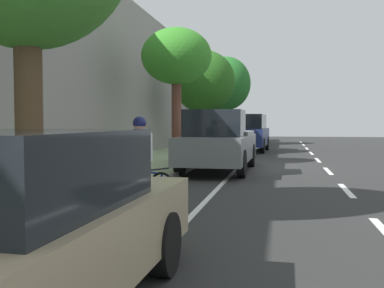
{
  "coord_description": "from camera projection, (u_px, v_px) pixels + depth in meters",
  "views": [
    {
      "loc": [
        -1.24,
        16.1,
        1.59
      ],
      "look_at": [
        0.57,
        6.97,
        1.13
      ],
      "focal_mm": 42.23,
      "sensor_mm": 36.0,
      "label": 1
    }
  ],
  "objects": [
    {
      "name": "ground",
      "position": [
        246.0,
        166.0,
        16.1
      ],
      "size": [
        67.46,
        67.46,
        0.0
      ],
      "primitive_type": "plane",
      "color": "#2C2C2C"
    },
    {
      "name": "sidewalk",
      "position": [
        154.0,
        163.0,
        16.76
      ],
      "size": [
        3.23,
        42.16,
        0.15
      ],
      "primitive_type": "cube",
      "color": "#9CB085",
      "rests_on": "ground"
    },
    {
      "name": "curb_edge",
      "position": [
        199.0,
        163.0,
        16.43
      ],
      "size": [
        0.16,
        42.16,
        0.15
      ],
      "primitive_type": "cube",
      "color": "gray",
      "rests_on": "ground"
    },
    {
      "name": "lane_stripe_centre",
      "position": [
        322.0,
        165.0,
        16.62
      ],
      "size": [
        0.14,
        40.0,
        0.01
      ],
      "color": "white",
      "rests_on": "ground"
    },
    {
      "name": "lane_stripe_bike_edge",
      "position": [
        239.0,
        166.0,
        16.14
      ],
      "size": [
        0.12,
        42.16,
        0.01
      ],
      "primitive_type": "cube",
      "color": "white",
      "rests_on": "ground"
    },
    {
      "name": "building_facade",
      "position": [
        106.0,
        74.0,
        16.96
      ],
      "size": [
        0.5,
        42.16,
        6.74
      ],
      "primitive_type": "cube",
      "color": "gray",
      "rests_on": "ground"
    },
    {
      "name": "parked_sedan_green_nearest",
      "position": [
        254.0,
        133.0,
        32.51
      ],
      "size": [
        1.98,
        4.47,
        1.52
      ],
      "color": "#1E512D",
      "rests_on": "ground"
    },
    {
      "name": "parked_suv_dark_blue_second",
      "position": [
        248.0,
        132.0,
        24.33
      ],
      "size": [
        2.11,
        4.77,
        1.99
      ],
      "color": "navy",
      "rests_on": "ground"
    },
    {
      "name": "parked_pickup_grey_mid",
      "position": [
        219.0,
        143.0,
        14.44
      ],
      "size": [
        2.09,
        5.33,
        1.95
      ],
      "color": "slate",
      "rests_on": "ground"
    },
    {
      "name": "parked_sedan_tan_far",
      "position": [
        14.0,
        231.0,
        3.46
      ],
      "size": [
        1.89,
        4.43,
        1.52
      ],
      "color": "tan",
      "rests_on": "ground"
    },
    {
      "name": "bicycle_at_curb",
      "position": [
        142.0,
        188.0,
        8.24
      ],
      "size": [
        1.51,
        0.96,
        0.77
      ],
      "color": "black",
      "rests_on": "ground"
    },
    {
      "name": "cyclist_with_backpack",
      "position": [
        139.0,
        151.0,
        8.71
      ],
      "size": [
        0.53,
        0.55,
        1.7
      ],
      "color": "#C6B284",
      "rests_on": "ground"
    },
    {
      "name": "street_tree_near_cyclist",
      "position": [
        226.0,
        84.0,
        31.16
      ],
      "size": [
        3.41,
        3.41,
        5.94
      ],
      "color": "brown",
      "rests_on": "sidewalk"
    },
    {
      "name": "street_tree_mid_block",
      "position": [
        204.0,
        82.0,
        22.35
      ],
      "size": [
        3.11,
        3.11,
        4.98
      ],
      "color": "brown",
      "rests_on": "sidewalk"
    },
    {
      "name": "street_tree_far_end",
      "position": [
        176.0,
        58.0,
        16.53
      ],
      "size": [
        2.59,
        2.59,
        4.88
      ],
      "color": "brown",
      "rests_on": "sidewalk"
    },
    {
      "name": "fire_hydrant",
      "position": [
        179.0,
        152.0,
        15.12
      ],
      "size": [
        0.22,
        0.22,
        0.84
      ],
      "color": "red",
      "rests_on": "sidewalk"
    }
  ]
}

